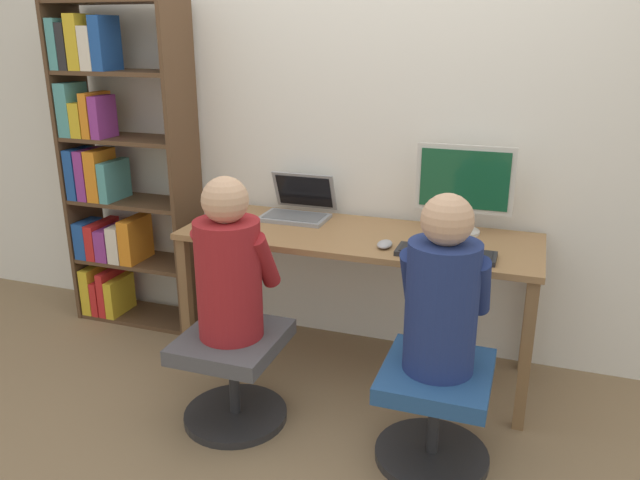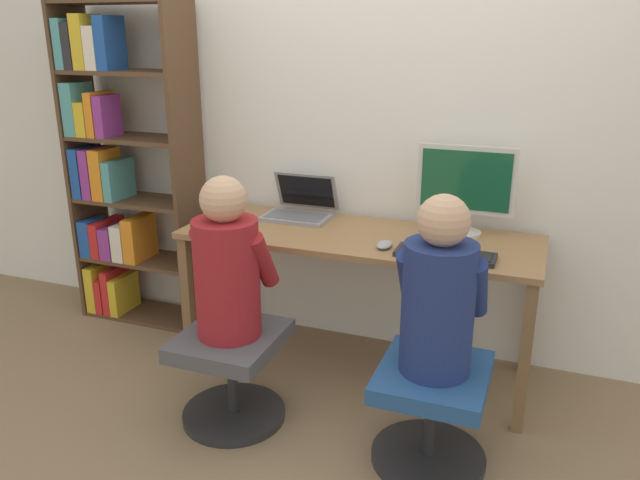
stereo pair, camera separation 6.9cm
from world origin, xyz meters
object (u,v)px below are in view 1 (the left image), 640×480
Objects in this scene: office_chair_left at (435,405)px; person_at_monitor at (442,293)px; keyboard at (446,253)px; person_at_laptop at (229,267)px; office_chair_right at (234,369)px; desktop_monitor at (464,187)px; bookshelf at (112,172)px; laptop at (298,208)px.

person_at_monitor is (-0.00, 0.01, 0.50)m from office_chair_left.
keyboard is at bearing 96.95° from person_at_monitor.
person_at_monitor reaches higher than person_at_laptop.
office_chair_right is 0.67× the size of person_at_laptop.
keyboard reaches higher than office_chair_right.
person_at_monitor is at bearing -83.05° from keyboard.
office_chair_right is 1.03m from person_at_monitor.
office_chair_right is at bearing -136.82° from desktop_monitor.
bookshelf is (-2.04, 0.75, 0.66)m from office_chair_left.
desktop_monitor is 1.08m from office_chair_left.
office_chair_left is at bearing -87.60° from desktop_monitor.
laptop is at bearing 2.37° from bookshelf.
office_chair_left is 2.28m from bookshelf.
laptop is 1.15m from bookshelf.
bookshelf is at bearing 159.90° from office_chair_left.
keyboard is 0.62× the size of person_at_monitor.
bookshelf is (-2.04, 0.74, 0.17)m from person_at_monitor.
person_at_monitor is 0.91m from person_at_laptop.
keyboard is 0.24× the size of bookshelf.
keyboard is at bearing 96.87° from office_chair_left.
desktop_monitor reaches higher than office_chair_right.
office_chair_left is (0.90, -0.80, -0.54)m from laptop.
person_at_laptop reaches higher than laptop.
laptop is 1.32m from office_chair_left.
desktop_monitor reaches higher than person_at_monitor.
person_at_monitor is 1.00× the size of person_at_laptop.
desktop_monitor is 0.66× the size of person_at_monitor.
person_at_laptop is (-0.91, -0.01, -0.00)m from person_at_monitor.
keyboard is (0.85, -0.36, -0.04)m from laptop.
laptop is 0.97m from office_chair_right.
bookshelf is (-1.14, 0.76, 0.17)m from person_at_laptop.
desktop_monitor is 1.21m from person_at_laptop.
person_at_monitor is at bearing 1.14° from office_chair_right.
desktop_monitor reaches higher than laptop.
office_chair_right is at bearing -33.75° from bookshelf.
person_at_laptop reaches higher than keyboard.
keyboard is at bearing -8.79° from bookshelf.
bookshelf reaches higher than person_at_monitor.
keyboard is 0.92× the size of office_chair_right.
person_at_laptop is 0.38× the size of bookshelf.
keyboard is at bearing -22.70° from laptop.
laptop is 1.20m from person_at_monitor.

